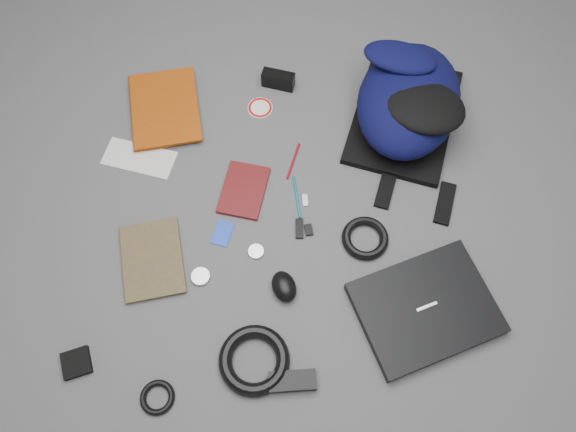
{
  "coord_description": "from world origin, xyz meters",
  "views": [
    {
      "loc": [
        -0.03,
        -0.69,
        1.52
      ],
      "look_at": [
        0.0,
        0.0,
        0.02
      ],
      "focal_mm": 35.0,
      "sensor_mm": 36.0,
      "label": 1
    }
  ],
  "objects_px": {
    "compact_camera": "(278,80)",
    "laptop": "(425,308)",
    "power_brick": "(292,381)",
    "pouch": "(76,363)",
    "textbook_red": "(131,114)",
    "mouse": "(284,287)",
    "comic_book": "(122,265)",
    "backpack": "(409,100)",
    "dvd_case": "(244,190)"
  },
  "relations": [
    {
      "from": "comic_book",
      "to": "pouch",
      "type": "height_order",
      "value": "same"
    },
    {
      "from": "comic_book",
      "to": "mouse",
      "type": "relative_size",
      "value": 2.53
    },
    {
      "from": "dvd_case",
      "to": "power_brick",
      "type": "xyz_separation_m",
      "value": [
        0.12,
        -0.57,
        0.01
      ]
    },
    {
      "from": "compact_camera",
      "to": "mouse",
      "type": "xyz_separation_m",
      "value": [
        -0.01,
        -0.71,
        -0.01
      ]
    },
    {
      "from": "backpack",
      "to": "dvd_case",
      "type": "height_order",
      "value": "backpack"
    },
    {
      "from": "backpack",
      "to": "textbook_red",
      "type": "relative_size",
      "value": 1.65
    },
    {
      "from": "laptop",
      "to": "backpack",
      "type": "bearing_deg",
      "value": 68.95
    },
    {
      "from": "textbook_red",
      "to": "pouch",
      "type": "xyz_separation_m",
      "value": [
        -0.09,
        -0.79,
        -0.01
      ]
    },
    {
      "from": "backpack",
      "to": "compact_camera",
      "type": "xyz_separation_m",
      "value": [
        -0.4,
        0.15,
        -0.07
      ]
    },
    {
      "from": "pouch",
      "to": "compact_camera",
      "type": "bearing_deg",
      "value": 57.47
    },
    {
      "from": "laptop",
      "to": "mouse",
      "type": "bearing_deg",
      "value": 149.76
    },
    {
      "from": "compact_camera",
      "to": "laptop",
      "type": "bearing_deg",
      "value": -47.18
    },
    {
      "from": "laptop",
      "to": "compact_camera",
      "type": "relative_size",
      "value": 3.4
    },
    {
      "from": "mouse",
      "to": "pouch",
      "type": "height_order",
      "value": "mouse"
    },
    {
      "from": "compact_camera",
      "to": "power_brick",
      "type": "distance_m",
      "value": 0.96
    },
    {
      "from": "laptop",
      "to": "textbook_red",
      "type": "bearing_deg",
      "value": 122.53
    },
    {
      "from": "comic_book",
      "to": "compact_camera",
      "type": "distance_m",
      "value": 0.78
    },
    {
      "from": "laptop",
      "to": "comic_book",
      "type": "relative_size",
      "value": 1.54
    },
    {
      "from": "comic_book",
      "to": "mouse",
      "type": "height_order",
      "value": "mouse"
    },
    {
      "from": "backpack",
      "to": "mouse",
      "type": "xyz_separation_m",
      "value": [
        -0.41,
        -0.56,
        -0.08
      ]
    },
    {
      "from": "backpack",
      "to": "comic_book",
      "type": "bearing_deg",
      "value": -132.01
    },
    {
      "from": "textbook_red",
      "to": "compact_camera",
      "type": "bearing_deg",
      "value": 4.66
    },
    {
      "from": "pouch",
      "to": "dvd_case",
      "type": "bearing_deg",
      "value": 47.99
    },
    {
      "from": "textbook_red",
      "to": "compact_camera",
      "type": "distance_m",
      "value": 0.49
    },
    {
      "from": "backpack",
      "to": "pouch",
      "type": "distance_m",
      "value": 1.22
    },
    {
      "from": "comic_book",
      "to": "pouch",
      "type": "xyz_separation_m",
      "value": [
        -0.1,
        -0.27,
        0.0
      ]
    },
    {
      "from": "comic_book",
      "to": "power_brick",
      "type": "distance_m",
      "value": 0.58
    },
    {
      "from": "comic_book",
      "to": "backpack",
      "type": "bearing_deg",
      "value": 19.45
    },
    {
      "from": "dvd_case",
      "to": "compact_camera",
      "type": "distance_m",
      "value": 0.41
    },
    {
      "from": "comic_book",
      "to": "power_brick",
      "type": "xyz_separation_m",
      "value": [
        0.47,
        -0.34,
        0.01
      ]
    },
    {
      "from": "laptop",
      "to": "compact_camera",
      "type": "distance_m",
      "value": 0.87
    },
    {
      "from": "textbook_red",
      "to": "mouse",
      "type": "bearing_deg",
      "value": -59.67
    },
    {
      "from": "laptop",
      "to": "pouch",
      "type": "xyz_separation_m",
      "value": [
        -0.94,
        -0.1,
        -0.01
      ]
    },
    {
      "from": "laptop",
      "to": "compact_camera",
      "type": "bearing_deg",
      "value": 96.57
    },
    {
      "from": "power_brick",
      "to": "pouch",
      "type": "bearing_deg",
      "value": 171.37
    },
    {
      "from": "textbook_red",
      "to": "mouse",
      "type": "relative_size",
      "value": 3.16
    },
    {
      "from": "textbook_red",
      "to": "compact_camera",
      "type": "xyz_separation_m",
      "value": [
        0.48,
        0.1,
        0.01
      ]
    },
    {
      "from": "compact_camera",
      "to": "textbook_red",
      "type": "bearing_deg",
      "value": -150.43
    },
    {
      "from": "dvd_case",
      "to": "compact_camera",
      "type": "height_order",
      "value": "compact_camera"
    },
    {
      "from": "laptop",
      "to": "comic_book",
      "type": "bearing_deg",
      "value": 150.02
    },
    {
      "from": "laptop",
      "to": "mouse",
      "type": "height_order",
      "value": "mouse"
    },
    {
      "from": "laptop",
      "to": "textbook_red",
      "type": "xyz_separation_m",
      "value": [
        -0.85,
        0.68,
        -0.0
      ]
    },
    {
      "from": "dvd_case",
      "to": "mouse",
      "type": "xyz_separation_m",
      "value": [
        0.11,
        -0.32,
        0.02
      ]
    },
    {
      "from": "backpack",
      "to": "mouse",
      "type": "relative_size",
      "value": 5.22
    },
    {
      "from": "laptop",
      "to": "comic_book",
      "type": "distance_m",
      "value": 0.86
    },
    {
      "from": "mouse",
      "to": "comic_book",
      "type": "bearing_deg",
      "value": 150.96
    },
    {
      "from": "comic_book",
      "to": "mouse",
      "type": "xyz_separation_m",
      "value": [
        0.46,
        -0.09,
        0.02
      ]
    },
    {
      "from": "comic_book",
      "to": "dvd_case",
      "type": "relative_size",
      "value": 1.31
    },
    {
      "from": "backpack",
      "to": "laptop",
      "type": "xyz_separation_m",
      "value": [
        -0.02,
        -0.63,
        -0.08
      ]
    },
    {
      "from": "mouse",
      "to": "pouch",
      "type": "relative_size",
      "value": 1.27
    }
  ]
}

